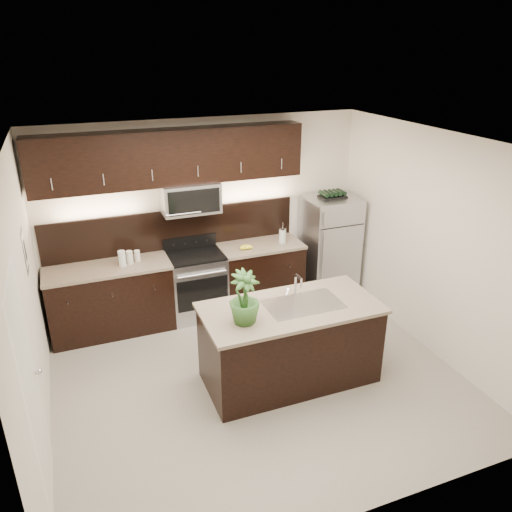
{
  "coord_description": "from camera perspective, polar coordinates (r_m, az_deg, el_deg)",
  "views": [
    {
      "loc": [
        -1.75,
        -4.44,
        3.58
      ],
      "look_at": [
        0.2,
        0.55,
        1.29
      ],
      "focal_mm": 35.0,
      "sensor_mm": 36.0,
      "label": 1
    }
  ],
  "objects": [
    {
      "name": "canisters",
      "position": [
        6.65,
        -14.44,
        -0.16
      ],
      "size": [
        0.29,
        0.18,
        0.21
      ],
      "rotation": [
        0.0,
        0.0,
        0.42
      ],
      "color": "silver",
      "rests_on": "counter_run"
    },
    {
      "name": "upper_fixtures",
      "position": [
        6.57,
        -9.34,
        10.18
      ],
      "size": [
        3.49,
        0.4,
        1.66
      ],
      "color": "black",
      "rests_on": "counter_run"
    },
    {
      "name": "counter_run",
      "position": [
        6.99,
        -8.41,
        -3.53
      ],
      "size": [
        3.51,
        0.65,
        0.94
      ],
      "color": "black",
      "rests_on": "ground"
    },
    {
      "name": "island",
      "position": [
        5.71,
        3.87,
        -9.89
      ],
      "size": [
        1.96,
        0.96,
        0.94
      ],
      "color": "black",
      "rests_on": "ground"
    },
    {
      "name": "ground",
      "position": [
        5.96,
        0.17,
        -13.74
      ],
      "size": [
        4.5,
        4.5,
        0.0
      ],
      "primitive_type": "plane",
      "color": "gray",
      "rests_on": "ground"
    },
    {
      "name": "sink_faucet",
      "position": [
        5.53,
        5.38,
        -5.3
      ],
      "size": [
        0.84,
        0.5,
        0.28
      ],
      "color": "silver",
      "rests_on": "island"
    },
    {
      "name": "refrigerator",
      "position": [
        7.57,
        8.37,
        1.07
      ],
      "size": [
        0.74,
        0.67,
        1.53
      ],
      "primitive_type": "cube",
      "color": "#B2B2B7",
      "rests_on": "ground"
    },
    {
      "name": "bananas",
      "position": [
        6.93,
        -1.58,
        1.0
      ],
      "size": [
        0.19,
        0.15,
        0.06
      ],
      "primitive_type": "ellipsoid",
      "rotation": [
        0.0,
        0.0,
        -0.05
      ],
      "color": "yellow",
      "rests_on": "counter_run"
    },
    {
      "name": "plant",
      "position": [
        5.03,
        -1.35,
        -4.8
      ],
      "size": [
        0.41,
        0.41,
        0.56
      ],
      "primitive_type": "imported",
      "rotation": [
        0.0,
        0.0,
        0.36
      ],
      "color": "#2C5522",
      "rests_on": "island"
    },
    {
      "name": "wine_rack",
      "position": [
        7.31,
        8.74,
        6.95
      ],
      "size": [
        0.38,
        0.23,
        0.09
      ],
      "color": "black",
      "rests_on": "refrigerator"
    },
    {
      "name": "room_walls",
      "position": [
        5.06,
        -0.83,
        1.28
      ],
      "size": [
        4.52,
        4.02,
        2.71
      ],
      "color": "beige",
      "rests_on": "ground"
    },
    {
      "name": "french_press",
      "position": [
        7.15,
        3.04,
        2.38
      ],
      "size": [
        0.1,
        0.1,
        0.3
      ],
      "rotation": [
        0.0,
        0.0,
        -0.06
      ],
      "color": "silver",
      "rests_on": "counter_run"
    }
  ]
}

